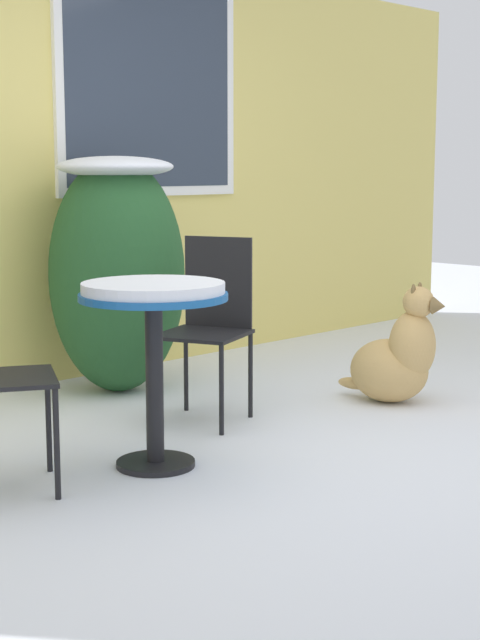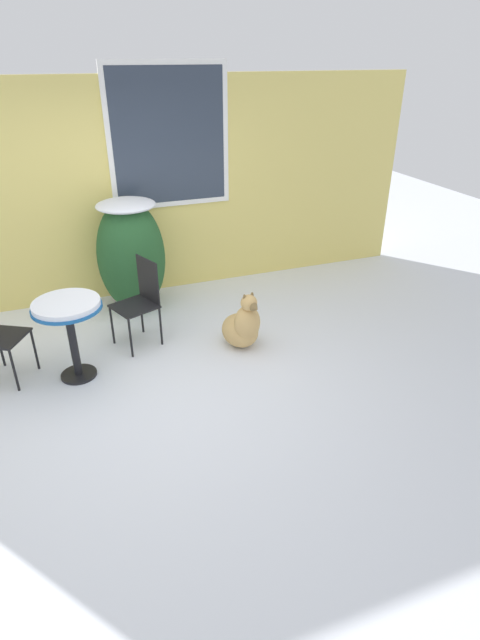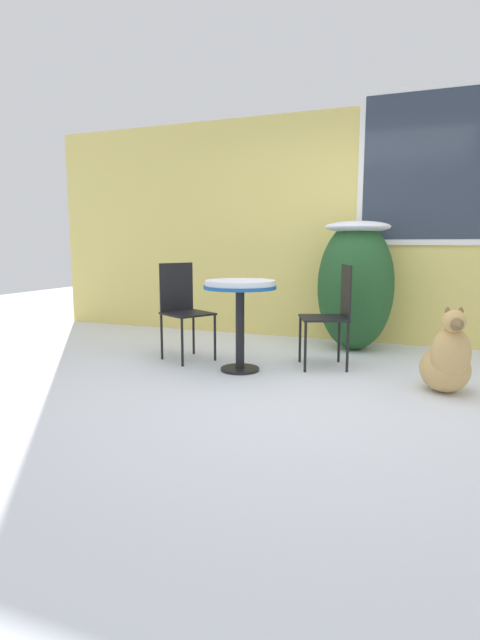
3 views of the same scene
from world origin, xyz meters
name	(u,v)px [view 3 (image 3 of 3)]	position (x,y,z in m)	size (l,w,h in m)	color
ground_plane	(304,392)	(0.00, 0.00, 0.00)	(16.00, 16.00, 0.00)	white
house_wall	(361,223)	(0.06, 2.20, 1.35)	(8.00, 0.10, 2.74)	#E5D16B
shrub_left	(356,283)	(0.10, 1.70, 0.71)	(0.79, 0.76, 1.35)	#235128
patio_table	(240,297)	(-0.70, 0.43, 0.66)	(0.64, 0.64, 0.81)	black
patio_chair_near_table	(332,311)	(0.03, 0.86, 0.52)	(0.53, 0.53, 0.94)	black
patio_chair_far_side	(183,306)	(-1.39, 0.66, 0.52)	(0.56, 0.56, 0.94)	black
dog	(447,362)	(1.00, 0.37, 0.25)	(0.46, 0.62, 0.67)	tan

